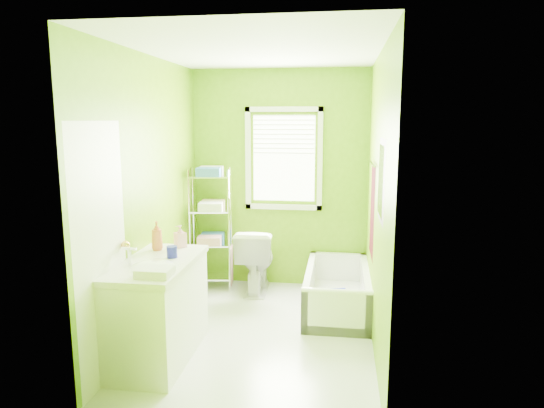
# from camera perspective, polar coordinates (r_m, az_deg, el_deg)

# --- Properties ---
(ground) EXTENTS (2.90, 2.90, 0.00)m
(ground) POSITION_cam_1_polar(r_m,az_deg,el_deg) (4.80, -1.38, -14.85)
(ground) COLOR silver
(ground) RESTS_ON ground
(room_envelope) EXTENTS (2.14, 2.94, 2.62)m
(room_envelope) POSITION_cam_1_polar(r_m,az_deg,el_deg) (4.38, -1.47, 3.85)
(room_envelope) COLOR #609207
(room_envelope) RESTS_ON ground
(window) EXTENTS (0.92, 0.05, 1.22)m
(window) POSITION_cam_1_polar(r_m,az_deg,el_deg) (5.78, 1.39, 5.97)
(window) COLOR white
(window) RESTS_ON ground
(door) EXTENTS (0.09, 0.80, 2.00)m
(door) POSITION_cam_1_polar(r_m,az_deg,el_deg) (3.88, -19.39, -5.74)
(door) COLOR white
(door) RESTS_ON ground
(right_wall_decor) EXTENTS (0.04, 1.48, 1.17)m
(right_wall_decor) POSITION_cam_1_polar(r_m,az_deg,el_deg) (4.35, 12.09, 0.56)
(right_wall_decor) COLOR #41070A
(right_wall_decor) RESTS_ON ground
(bathtub) EXTENTS (0.66, 1.42, 0.46)m
(bathtub) POSITION_cam_1_polar(r_m,az_deg,el_deg) (5.31, 7.65, -10.73)
(bathtub) COLOR white
(bathtub) RESTS_ON ground
(toilet) EXTENTS (0.46, 0.77, 0.77)m
(toilet) POSITION_cam_1_polar(r_m,az_deg,el_deg) (5.75, -1.91, -6.52)
(toilet) COLOR white
(toilet) RESTS_ON ground
(vanity) EXTENTS (0.58, 1.13, 1.11)m
(vanity) POSITION_cam_1_polar(r_m,az_deg,el_deg) (4.28, -13.27, -11.66)
(vanity) COLOR white
(vanity) RESTS_ON ground
(wire_shelf_unit) EXTENTS (0.52, 0.42, 1.47)m
(wire_shelf_unit) POSITION_cam_1_polar(r_m,az_deg,el_deg) (5.79, -7.05, -1.36)
(wire_shelf_unit) COLOR silver
(wire_shelf_unit) RESTS_ON ground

